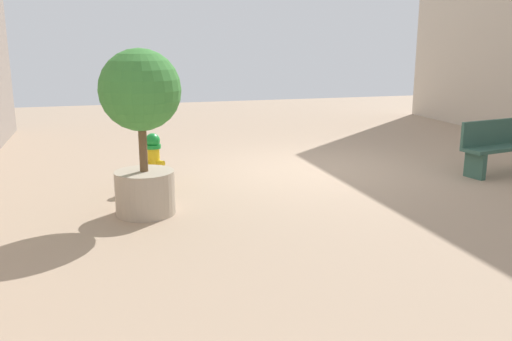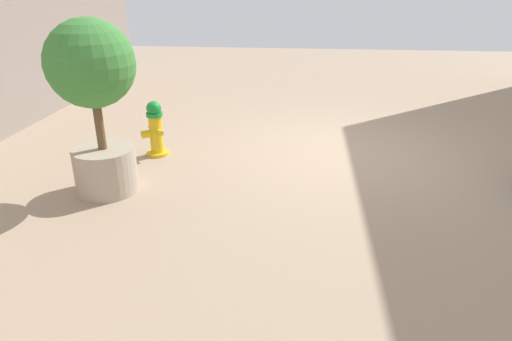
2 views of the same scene
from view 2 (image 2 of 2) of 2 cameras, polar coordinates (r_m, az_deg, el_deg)
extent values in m
plane|color=tan|center=(7.43, 11.07, 2.34)|extent=(23.40, 23.40, 0.00)
cylinder|color=gold|center=(7.36, -12.43, 2.20)|extent=(0.35, 0.35, 0.05)
cylinder|color=gold|center=(7.25, -12.64, 4.55)|extent=(0.20, 0.20, 0.59)
cylinder|color=#198C33|center=(7.16, -12.87, 7.01)|extent=(0.25, 0.25, 0.06)
sphere|color=#198C33|center=(7.13, -12.94, 7.73)|extent=(0.23, 0.23, 0.23)
cylinder|color=gold|center=(7.10, -12.25, 4.78)|extent=(0.15, 0.16, 0.09)
cylinder|color=gold|center=(7.36, -13.11, 5.37)|extent=(0.15, 0.16, 0.09)
cylinder|color=gold|center=(7.19, -13.86, 4.53)|extent=(0.18, 0.18, 0.12)
cylinder|color=tan|center=(6.18, -18.64, 0.08)|extent=(0.80, 0.80, 0.60)
cylinder|color=brown|center=(5.96, -19.47, 6.09)|extent=(0.11, 0.11, 0.76)
sphere|color=#3D8438|center=(5.80, -20.41, 12.70)|extent=(1.07, 1.07, 1.07)
camera|label=1|loc=(3.67, -113.81, -15.18)|focal=37.88mm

